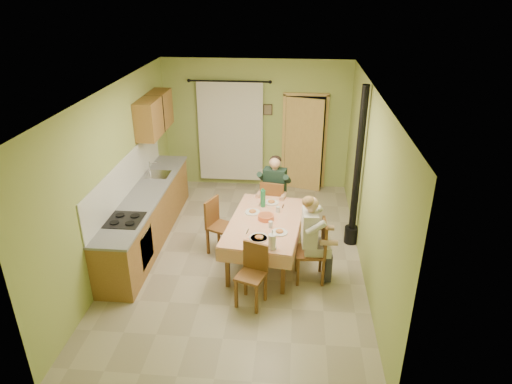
# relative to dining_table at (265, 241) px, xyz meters

# --- Properties ---
(floor) EXTENTS (4.00, 6.00, 0.01)m
(floor) POSITION_rel_dining_table_xyz_m (-0.42, 0.14, -0.38)
(floor) COLOR tan
(floor) RESTS_ON ground
(room_shell) EXTENTS (4.04, 6.04, 2.82)m
(room_shell) POSITION_rel_dining_table_xyz_m (-0.42, 0.14, 1.44)
(room_shell) COLOR #A2B45C
(room_shell) RESTS_ON ground
(kitchen_run) EXTENTS (0.64, 3.64, 1.56)m
(kitchen_run) POSITION_rel_dining_table_xyz_m (-2.13, 0.54, 0.10)
(kitchen_run) COLOR olive
(kitchen_run) RESTS_ON ground
(upper_cabinets) EXTENTS (0.35, 1.40, 0.70)m
(upper_cabinets) POSITION_rel_dining_table_xyz_m (-2.24, 1.84, 1.57)
(upper_cabinets) COLOR olive
(upper_cabinets) RESTS_ON room_shell
(curtain) EXTENTS (1.70, 0.07, 2.22)m
(curtain) POSITION_rel_dining_table_xyz_m (-0.97, 3.04, 0.88)
(curtain) COLOR black
(curtain) RESTS_ON ground
(doorway) EXTENTS (0.96, 0.28, 2.15)m
(doorway) POSITION_rel_dining_table_xyz_m (0.62, 3.06, 0.67)
(doorway) COLOR black
(doorway) RESTS_ON ground
(dining_table) EXTENTS (1.33, 1.98, 0.76)m
(dining_table) POSITION_rel_dining_table_xyz_m (0.00, 0.00, 0.00)
(dining_table) COLOR #E39F7A
(dining_table) RESTS_ON ground
(tableware) EXTENTS (0.72, 1.65, 0.33)m
(tableware) POSITION_rel_dining_table_xyz_m (0.02, -0.08, 0.44)
(tableware) COLOR white
(tableware) RESTS_ON dining_table
(chair_far) EXTENTS (0.51, 0.51, 0.99)m
(chair_far) POSITION_rel_dining_table_xyz_m (0.08, 1.13, -0.09)
(chair_far) COLOR brown
(chair_far) RESTS_ON ground
(chair_near) EXTENTS (0.48, 0.48, 0.93)m
(chair_near) POSITION_rel_dining_table_xyz_m (-0.12, -1.11, -0.09)
(chair_near) COLOR brown
(chair_near) RESTS_ON ground
(chair_right) EXTENTS (0.46, 0.46, 1.00)m
(chair_right) POSITION_rel_dining_table_xyz_m (0.74, -0.42, -0.09)
(chair_right) COLOR brown
(chair_right) RESTS_ON ground
(chair_left) EXTENTS (0.53, 0.53, 0.96)m
(chair_left) POSITION_rel_dining_table_xyz_m (-0.77, 0.24, -0.09)
(chair_left) COLOR brown
(chair_left) RESTS_ON ground
(man_far) EXTENTS (0.63, 0.53, 1.39)m
(man_far) POSITION_rel_dining_table_xyz_m (0.08, 1.15, 0.50)
(man_far) COLOR #192D23
(man_far) RESTS_ON chair_far
(man_right) EXTENTS (0.48, 0.60, 1.39)m
(man_right) POSITION_rel_dining_table_xyz_m (0.72, -0.42, 0.50)
(man_right) COLOR beige
(man_right) RESTS_ON chair_right
(stove_flue) EXTENTS (0.24, 0.24, 2.80)m
(stove_flue) POSITION_rel_dining_table_xyz_m (1.48, 0.74, 0.65)
(stove_flue) COLOR black
(stove_flue) RESTS_ON ground
(picture_back) EXTENTS (0.19, 0.03, 0.23)m
(picture_back) POSITION_rel_dining_table_xyz_m (-0.17, 3.11, 1.37)
(picture_back) COLOR black
(picture_back) RESTS_ON room_shell
(picture_right) EXTENTS (0.03, 0.31, 0.21)m
(picture_right) POSITION_rel_dining_table_xyz_m (1.55, 1.34, 1.47)
(picture_right) COLOR brown
(picture_right) RESTS_ON room_shell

